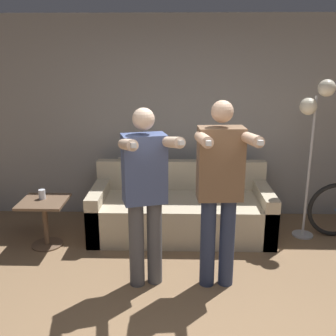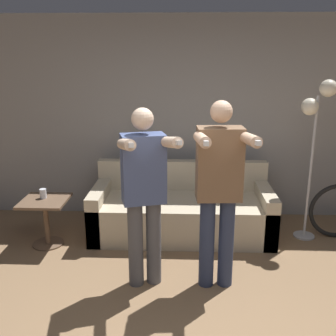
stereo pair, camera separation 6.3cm
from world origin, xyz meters
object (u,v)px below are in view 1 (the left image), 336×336
cup (42,194)px  couch (181,211)px  side_table (45,213)px  person_right (220,185)px  floor_lamp (315,115)px  cat (141,154)px  person_left (145,189)px

cup → couch: bearing=11.7°
side_table → person_right: bearing=-22.3°
floor_lamp → side_table: bearing=-173.9°
cat → floor_lamp: bearing=-11.4°
side_table → cup: size_ratio=5.09×
cat → cup: size_ratio=4.52×
side_table → cup: (-0.03, 0.05, 0.20)m
floor_lamp → cat: bearing=168.6°
person_left → side_table: bearing=131.4°
person_left → cat: 1.50m
couch → cup: 1.63m
person_left → person_right: person_right is taller
person_right → cat: (-0.84, 1.49, -0.09)m
cup → person_right: bearing=-23.4°
couch → person_right: size_ratio=1.22×
floor_lamp → side_table: floor_lamp is taller
floor_lamp → side_table: size_ratio=3.39×
person_left → cat: bearing=80.6°
person_right → floor_lamp: 1.65m
couch → cat: 0.89m
floor_lamp → side_table: 3.22m
person_right → cat: size_ratio=3.59×
person_left → side_table: (-1.20, 0.77, -0.56)m
couch → floor_lamp: bearing=-2.0°
floor_lamp → cup: floor_lamp is taller
person_right → floor_lamp: floor_lamp is taller
floor_lamp → side_table: (-3.02, -0.32, -1.06)m
person_left → side_table: 1.54m
cup → floor_lamp: bearing=5.1°
cup → side_table: bearing=-61.8°
couch → person_right: person_right is taller
couch → cat: (-0.51, 0.35, 0.64)m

